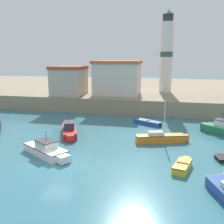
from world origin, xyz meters
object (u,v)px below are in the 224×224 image
(sailboat_orange_2, at_px, (161,138))
(harbor_shed_far_end, at_px, (117,77))
(motorboat_green_9, at_px, (222,129))
(dinghy_yellow_7, at_px, (183,166))
(motorboat_red_3, at_px, (69,130))
(motorboat_white_8, at_px, (46,150))
(harbor_shed_mid_row, at_px, (69,80))
(lighthouse, at_px, (167,53))
(dinghy_blue_5, at_px, (148,122))

(sailboat_orange_2, relative_size, harbor_shed_far_end, 0.71)
(motorboat_green_9, bearing_deg, dinghy_yellow_7, -113.56)
(harbor_shed_far_end, bearing_deg, motorboat_red_3, -97.17)
(sailboat_orange_2, distance_m, dinghy_yellow_7, 6.76)
(motorboat_white_8, distance_m, motorboat_green_9, 19.78)
(harbor_shed_mid_row, height_order, harbor_shed_far_end, harbor_shed_far_end)
(motorboat_red_3, height_order, lighthouse, lighthouse)
(sailboat_orange_2, height_order, motorboat_green_9, sailboat_orange_2)
(motorboat_white_8, distance_m, harbor_shed_mid_row, 22.64)
(motorboat_green_9, height_order, lighthouse, lighthouse)
(motorboat_green_9, xyz_separation_m, harbor_shed_far_end, (-14.95, 13.02, 4.60))
(dinghy_blue_5, bearing_deg, motorboat_red_3, -142.00)
(dinghy_yellow_7, distance_m, motorboat_green_9, 11.97)
(dinghy_yellow_7, height_order, motorboat_green_9, motorboat_green_9)
(motorboat_white_8, height_order, harbor_shed_far_end, harbor_shed_far_end)
(motorboat_white_8, bearing_deg, harbor_shed_far_end, 85.53)
(dinghy_yellow_7, bearing_deg, dinghy_blue_5, 106.25)
(motorboat_green_9, bearing_deg, harbor_shed_mid_row, 154.62)
(motorboat_red_3, relative_size, motorboat_green_9, 1.22)
(dinghy_yellow_7, relative_size, harbor_shed_far_end, 0.41)
(dinghy_blue_5, bearing_deg, lighthouse, 83.35)
(dinghy_yellow_7, bearing_deg, harbor_shed_mid_row, 129.72)
(dinghy_blue_5, relative_size, dinghy_yellow_7, 1.20)
(harbor_shed_far_end, bearing_deg, dinghy_blue_5, -59.41)
(sailboat_orange_2, relative_size, lighthouse, 0.39)
(motorboat_red_3, relative_size, lighthouse, 0.38)
(dinghy_blue_5, bearing_deg, motorboat_white_8, -122.05)
(sailboat_orange_2, height_order, harbor_shed_far_end, harbor_shed_far_end)
(motorboat_red_3, relative_size, motorboat_white_8, 0.98)
(sailboat_orange_2, distance_m, lighthouse, 23.67)
(motorboat_green_9, bearing_deg, motorboat_red_3, -166.45)
(motorboat_white_8, bearing_deg, motorboat_red_3, 92.89)
(sailboat_orange_2, xyz_separation_m, motorboat_green_9, (6.74, 4.50, 0.15))
(harbor_shed_mid_row, bearing_deg, motorboat_red_3, -68.73)
(harbor_shed_far_end, bearing_deg, lighthouse, 28.98)
(sailboat_orange_2, relative_size, motorboat_green_9, 1.24)
(lighthouse, bearing_deg, harbor_shed_far_end, -151.02)
(sailboat_orange_2, distance_m, motorboat_green_9, 8.11)
(dinghy_blue_5, height_order, motorboat_white_8, motorboat_white_8)
(dinghy_blue_5, distance_m, lighthouse, 17.60)
(harbor_shed_far_end, bearing_deg, sailboat_orange_2, -64.90)
(dinghy_blue_5, distance_m, harbor_shed_mid_row, 17.16)
(motorboat_green_9, xyz_separation_m, harbor_shed_mid_row, (-22.95, 10.89, 4.15))
(sailboat_orange_2, distance_m, harbor_shed_mid_row, 22.76)
(motorboat_white_8, bearing_deg, dinghy_blue_5, 57.95)
(lighthouse, height_order, harbor_shed_far_end, lighthouse)
(motorboat_green_9, bearing_deg, harbor_shed_far_end, 138.94)
(sailboat_orange_2, height_order, dinghy_blue_5, sailboat_orange_2)
(harbor_shed_far_end, bearing_deg, motorboat_green_9, -41.06)
(motorboat_red_3, bearing_deg, dinghy_yellow_7, -29.07)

